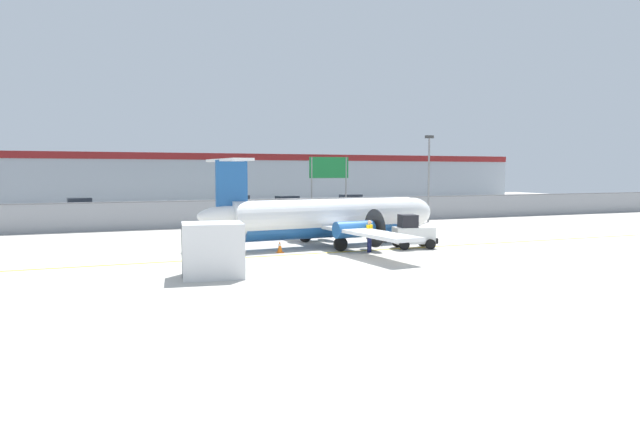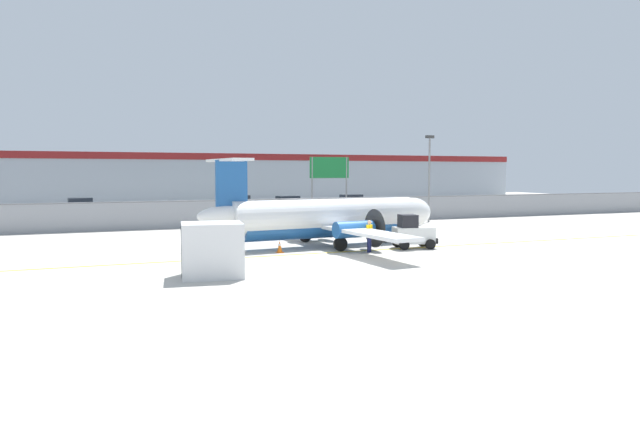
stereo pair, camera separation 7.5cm
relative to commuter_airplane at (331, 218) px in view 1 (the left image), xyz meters
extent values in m
plane|color=#BCB7AD|center=(-0.28, -4.55, -1.60)|extent=(140.00, 140.00, 0.00)
cube|color=yellow|center=(-0.28, -2.55, -1.60)|extent=(84.00, 0.20, 0.01)
cube|color=gray|center=(-0.28, 13.45, -0.60)|extent=(98.00, 0.04, 2.00)
cylinder|color=slate|center=(-0.28, 13.45, 0.45)|extent=(98.00, 0.10, 0.10)
cube|color=#38383A|center=(-0.28, 24.95, -1.54)|extent=(98.00, 17.00, 0.12)
cube|color=#A8B2BC|center=(-0.28, 43.45, 1.65)|extent=(91.00, 8.00, 6.50)
cube|color=maroon|center=(-0.28, 39.45, 4.50)|extent=(91.00, 0.20, 0.80)
cylinder|color=white|center=(-0.26, -0.02, 0.15)|extent=(11.33, 2.86, 1.90)
ellipsoid|color=white|center=(5.61, 0.49, 0.15)|extent=(2.73, 2.02, 1.80)
ellipsoid|color=white|center=(-6.13, -0.53, 0.35)|extent=(3.24, 1.31, 1.05)
cylinder|color=#1E5193|center=(-0.26, -0.02, -0.38)|extent=(10.15, 2.34, 1.48)
cube|color=white|center=(-0.16, -0.01, -0.42)|extent=(2.97, 16.08, 0.18)
cylinder|color=#1E5193|center=(-0.19, 2.59, -0.42)|extent=(2.27, 1.09, 0.90)
cone|color=black|center=(0.96, 2.69, -0.42)|extent=(0.49, 0.48, 0.44)
cylinder|color=#262626|center=(1.11, 2.71, -0.42)|extent=(0.22, 2.10, 2.10)
cylinder|color=#1E5193|center=(0.26, -2.59, -0.42)|extent=(2.27, 1.09, 0.90)
cone|color=black|center=(1.41, -2.49, -0.42)|extent=(0.49, 0.48, 0.44)
cylinder|color=#262626|center=(1.56, -2.47, -0.42)|extent=(0.22, 2.10, 2.10)
cube|color=#1E5193|center=(-5.85, -0.51, 1.70)|extent=(1.71, 0.33, 3.10)
cube|color=white|center=(-5.99, -0.52, 3.25)|extent=(1.51, 4.88, 0.14)
cylinder|color=#59595B|center=(3.68, 0.32, -0.82)|extent=(0.15, 0.15, 0.97)
cylinder|color=black|center=(3.68, 0.32, -1.30)|extent=(0.62, 0.27, 0.60)
cylinder|color=#59595B|center=(-0.75, 2.15, -0.78)|extent=(0.15, 0.15, 0.90)
cylinder|color=black|center=(-0.75, 2.15, -1.22)|extent=(0.78, 0.28, 0.76)
cylinder|color=#59595B|center=(-0.37, -2.25, -0.78)|extent=(0.15, 0.15, 0.90)
cylinder|color=black|center=(-0.37, -2.25, -1.22)|extent=(0.78, 0.28, 0.76)
cube|color=silver|center=(3.87, -2.69, -0.87)|extent=(2.37, 1.50, 0.90)
cube|color=black|center=(3.53, -2.62, -0.07)|extent=(1.08, 1.16, 0.70)
cube|color=black|center=(5.00, -2.92, -1.17)|extent=(0.37, 1.11, 0.30)
cylinder|color=black|center=(4.73, -2.25, -1.32)|extent=(0.58, 0.28, 0.56)
cylinder|color=black|center=(4.49, -3.43, -1.32)|extent=(0.58, 0.28, 0.56)
cylinder|color=black|center=(3.25, -1.96, -1.32)|extent=(0.58, 0.28, 0.56)
cylinder|color=black|center=(3.02, -3.14, -1.32)|extent=(0.58, 0.28, 0.56)
cylinder|color=#191E4C|center=(0.83, -3.22, -1.18)|extent=(0.23, 0.23, 0.85)
cylinder|color=#191E4C|center=(0.97, -3.08, -1.18)|extent=(0.23, 0.23, 0.85)
cylinder|color=yellow|center=(0.90, -3.15, -0.45)|extent=(0.48, 0.48, 0.60)
cylinder|color=yellow|center=(0.74, -3.30, -0.42)|extent=(0.14, 0.14, 0.55)
cylinder|color=yellow|center=(1.06, -3.00, -0.42)|extent=(0.14, 0.14, 0.55)
sphere|color=tan|center=(0.90, -3.15, -0.01)|extent=(0.22, 0.22, 0.22)
cube|color=silver|center=(-8.20, -7.17, -0.50)|extent=(2.64, 2.30, 2.20)
cube|color=#333338|center=(-8.20, -7.17, -0.50)|extent=(2.43, 0.40, 2.20)
cube|color=orange|center=(-3.58, -1.62, -1.58)|extent=(0.36, 0.36, 0.04)
cone|color=orange|center=(-3.58, -1.62, -1.26)|extent=(0.28, 0.28, 0.60)
cylinder|color=white|center=(-3.58, -1.62, -1.18)|extent=(0.17, 0.17, 0.08)
cube|color=orange|center=(4.20, 2.66, -1.58)|extent=(0.36, 0.36, 0.04)
cone|color=orange|center=(4.20, 2.66, -1.26)|extent=(0.28, 0.28, 0.60)
cylinder|color=white|center=(4.20, 2.66, -1.18)|extent=(0.17, 0.17, 0.08)
cube|color=orange|center=(5.58, -0.96, -1.58)|extent=(0.36, 0.36, 0.04)
cone|color=orange|center=(5.58, -0.96, -1.26)|extent=(0.28, 0.28, 0.60)
cylinder|color=white|center=(5.58, -0.96, -1.18)|extent=(0.17, 0.17, 0.08)
cube|color=black|center=(-13.96, 30.43, -0.86)|extent=(4.33, 2.07, 0.80)
cube|color=#262D38|center=(-13.81, 30.45, -0.18)|extent=(2.33, 1.75, 0.56)
cylinder|color=black|center=(-15.27, 29.41, -1.18)|extent=(0.62, 0.25, 0.60)
cylinder|color=black|center=(-15.43, 31.21, -1.18)|extent=(0.62, 0.25, 0.60)
cylinder|color=black|center=(-12.49, 29.66, -1.18)|extent=(0.62, 0.25, 0.60)
cylinder|color=black|center=(-12.64, 31.45, -1.18)|extent=(0.62, 0.25, 0.60)
cube|color=silver|center=(-10.60, 21.11, -0.86)|extent=(4.33, 2.07, 0.80)
cube|color=#262D38|center=(-10.75, 21.10, -0.18)|extent=(2.33, 1.75, 0.56)
cylinder|color=black|center=(-9.29, 22.13, -1.18)|extent=(0.62, 0.25, 0.60)
cylinder|color=black|center=(-9.13, 20.34, -1.18)|extent=(0.62, 0.25, 0.60)
cylinder|color=black|center=(-12.08, 21.88, -1.18)|extent=(0.62, 0.25, 0.60)
cylinder|color=black|center=(-11.92, 20.09, -1.18)|extent=(0.62, 0.25, 0.60)
cube|color=#B28C19|center=(-5.49, 21.54, -0.86)|extent=(4.25, 1.82, 0.80)
cube|color=#262D38|center=(-5.34, 21.54, -0.18)|extent=(2.24, 1.62, 0.56)
cylinder|color=black|center=(-6.91, 20.68, -1.18)|extent=(0.61, 0.22, 0.60)
cylinder|color=black|center=(-6.86, 22.48, -1.18)|extent=(0.61, 0.22, 0.60)
cylinder|color=black|center=(-4.11, 20.60, -1.18)|extent=(0.61, 0.22, 0.60)
cylinder|color=black|center=(-4.06, 22.40, -1.18)|extent=(0.61, 0.22, 0.60)
cube|color=silver|center=(-1.25, 18.58, -0.86)|extent=(4.37, 2.18, 0.80)
cube|color=#262D38|center=(-1.40, 18.60, -0.18)|extent=(2.37, 1.81, 0.56)
cylinder|color=black|center=(0.25, 19.31, -1.18)|extent=(0.62, 0.27, 0.60)
cylinder|color=black|center=(0.04, 17.53, -1.18)|extent=(0.62, 0.27, 0.60)
cylinder|color=black|center=(-2.53, 19.64, -1.18)|extent=(0.62, 0.27, 0.60)
cylinder|color=black|center=(-2.74, 17.85, -1.18)|extent=(0.62, 0.27, 0.60)
cube|color=#19662D|center=(1.90, 30.59, -0.86)|extent=(4.23, 1.77, 0.80)
cube|color=#262D38|center=(2.05, 30.59, -0.18)|extent=(2.23, 1.60, 0.56)
cylinder|color=black|center=(0.51, 29.67, -1.18)|extent=(0.60, 0.21, 0.60)
cylinder|color=black|center=(0.48, 31.47, -1.18)|extent=(0.60, 0.21, 0.60)
cylinder|color=black|center=(3.31, 29.72, -1.18)|extent=(0.60, 0.21, 0.60)
cylinder|color=black|center=(3.28, 31.51, -1.18)|extent=(0.60, 0.21, 0.60)
cube|color=black|center=(6.66, 27.21, -0.86)|extent=(4.35, 2.11, 0.80)
cube|color=#262D38|center=(6.51, 27.19, -0.18)|extent=(2.34, 1.77, 0.56)
cylinder|color=black|center=(7.97, 28.24, -1.18)|extent=(0.62, 0.26, 0.60)
cylinder|color=black|center=(8.15, 26.45, -1.18)|extent=(0.62, 0.26, 0.60)
cylinder|color=black|center=(5.18, 27.96, -1.18)|extent=(0.62, 0.26, 0.60)
cylinder|color=black|center=(5.36, 26.17, -1.18)|extent=(0.62, 0.26, 0.60)
cube|color=gray|center=(11.43, 19.41, -0.86)|extent=(4.31, 2.00, 0.80)
cube|color=#262D38|center=(11.29, 19.42, -0.18)|extent=(2.31, 1.72, 0.56)
cylinder|color=black|center=(12.90, 20.20, -1.18)|extent=(0.61, 0.24, 0.60)
cylinder|color=black|center=(12.77, 18.41, -1.18)|extent=(0.61, 0.24, 0.60)
cylinder|color=black|center=(10.10, 20.41, -1.18)|extent=(0.61, 0.24, 0.60)
cylinder|color=black|center=(9.97, 18.61, -1.18)|extent=(0.61, 0.24, 0.60)
cube|color=slate|center=(14.20, 28.13, -0.86)|extent=(4.33, 2.05, 0.80)
cube|color=#262D38|center=(14.35, 28.14, -0.18)|extent=(2.32, 1.74, 0.56)
cylinder|color=black|center=(12.88, 27.11, -1.18)|extent=(0.61, 0.25, 0.60)
cylinder|color=black|center=(12.73, 28.90, -1.18)|extent=(0.61, 0.25, 0.60)
cylinder|color=black|center=(15.67, 27.35, -1.18)|extent=(0.61, 0.25, 0.60)
cylinder|color=black|center=(15.52, 29.14, -1.18)|extent=(0.61, 0.25, 0.60)
cylinder|color=slate|center=(13.63, 11.08, 1.90)|extent=(0.16, 0.16, 7.00)
cube|color=#333333|center=(13.63, 11.08, 5.55)|extent=(0.70, 0.30, 0.24)
cylinder|color=slate|center=(4.69, 15.24, 1.15)|extent=(0.14, 0.14, 5.50)
cylinder|color=slate|center=(7.89, 15.24, 1.15)|extent=(0.14, 0.14, 5.50)
cube|color=#14662D|center=(6.29, 15.24, 3.00)|extent=(3.60, 0.10, 1.80)
camera|label=1|loc=(-12.66, -29.93, 2.64)|focal=32.00mm
camera|label=2|loc=(-12.59, -29.96, 2.64)|focal=32.00mm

